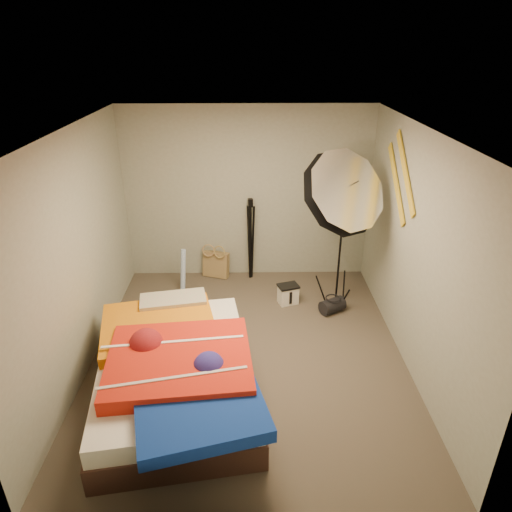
{
  "coord_description": "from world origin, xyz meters",
  "views": [
    {
      "loc": [
        0.02,
        -4.25,
        3.27
      ],
      "look_at": [
        0.1,
        0.6,
        0.95
      ],
      "focal_mm": 32.0,
      "sensor_mm": 36.0,
      "label": 1
    }
  ],
  "objects_px": {
    "wrapping_roll": "(183,270)",
    "bed": "(176,370)",
    "photo_umbrella": "(340,194)",
    "duffel_bag": "(332,306)",
    "tote_bag": "(216,264)",
    "camera_case": "(288,295)",
    "camera_tripod": "(250,234)"
  },
  "relations": [
    {
      "from": "wrapping_roll",
      "to": "photo_umbrella",
      "type": "xyz_separation_m",
      "value": [
        2.02,
        -0.61,
        1.31
      ]
    },
    {
      "from": "duffel_bag",
      "to": "photo_umbrella",
      "type": "height_order",
      "value": "photo_umbrella"
    },
    {
      "from": "camera_case",
      "to": "camera_tripod",
      "type": "xyz_separation_m",
      "value": [
        -0.5,
        0.75,
        0.59
      ]
    },
    {
      "from": "duffel_bag",
      "to": "camera_tripod",
      "type": "xyz_separation_m",
      "value": [
        -1.07,
        0.99,
        0.61
      ]
    },
    {
      "from": "bed",
      "to": "camera_tripod",
      "type": "distance_m",
      "value": 2.66
    },
    {
      "from": "camera_case",
      "to": "tote_bag",
      "type": "bearing_deg",
      "value": 123.75
    },
    {
      "from": "wrapping_roll",
      "to": "duffel_bag",
      "type": "bearing_deg",
      "value": -17.61
    },
    {
      "from": "tote_bag",
      "to": "duffel_bag",
      "type": "height_order",
      "value": "tote_bag"
    },
    {
      "from": "camera_case",
      "to": "duffel_bag",
      "type": "bearing_deg",
      "value": -41.66
    },
    {
      "from": "tote_bag",
      "to": "bed",
      "type": "height_order",
      "value": "bed"
    },
    {
      "from": "wrapping_roll",
      "to": "bed",
      "type": "distance_m",
      "value": 2.17
    },
    {
      "from": "photo_umbrella",
      "to": "bed",
      "type": "bearing_deg",
      "value": -139.26
    },
    {
      "from": "bed",
      "to": "camera_tripod",
      "type": "relative_size",
      "value": 1.96
    },
    {
      "from": "camera_case",
      "to": "bed",
      "type": "bearing_deg",
      "value": -143.57
    },
    {
      "from": "photo_umbrella",
      "to": "camera_tripod",
      "type": "xyz_separation_m",
      "value": [
        -1.06,
        0.96,
        -0.9
      ]
    },
    {
      "from": "bed",
      "to": "duffel_bag",
      "type": "bearing_deg",
      "value": 39.94
    },
    {
      "from": "wrapping_roll",
      "to": "duffel_bag",
      "type": "relative_size",
      "value": 1.91
    },
    {
      "from": "tote_bag",
      "to": "duffel_bag",
      "type": "distance_m",
      "value": 1.9
    },
    {
      "from": "bed",
      "to": "photo_umbrella",
      "type": "distance_m",
      "value": 2.72
    },
    {
      "from": "bed",
      "to": "tote_bag",
      "type": "bearing_deg",
      "value": 84.93
    },
    {
      "from": "tote_bag",
      "to": "camera_case",
      "type": "height_order",
      "value": "tote_bag"
    },
    {
      "from": "camera_tripod",
      "to": "bed",
      "type": "bearing_deg",
      "value": -106.59
    },
    {
      "from": "tote_bag",
      "to": "photo_umbrella",
      "type": "bearing_deg",
      "value": -13.56
    },
    {
      "from": "wrapping_roll",
      "to": "bed",
      "type": "relative_size",
      "value": 0.25
    },
    {
      "from": "wrapping_roll",
      "to": "camera_case",
      "type": "bearing_deg",
      "value": -15.25
    },
    {
      "from": "camera_case",
      "to": "photo_umbrella",
      "type": "xyz_separation_m",
      "value": [
        0.55,
        -0.21,
        1.49
      ]
    },
    {
      "from": "duffel_bag",
      "to": "camera_tripod",
      "type": "bearing_deg",
      "value": 106.84
    },
    {
      "from": "tote_bag",
      "to": "bed",
      "type": "xyz_separation_m",
      "value": [
        -0.23,
        -2.57,
        0.12
      ]
    },
    {
      "from": "duffel_bag",
      "to": "bed",
      "type": "distance_m",
      "value": 2.38
    },
    {
      "from": "duffel_bag",
      "to": "bed",
      "type": "bearing_deg",
      "value": -170.23
    },
    {
      "from": "photo_umbrella",
      "to": "duffel_bag",
      "type": "bearing_deg",
      "value": -75.62
    },
    {
      "from": "bed",
      "to": "camera_case",
      "type": "bearing_deg",
      "value": 54.65
    }
  ]
}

